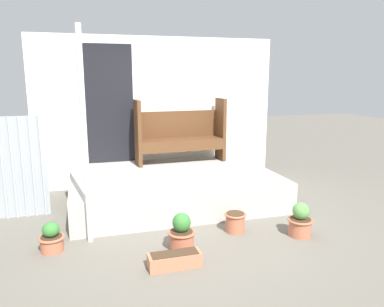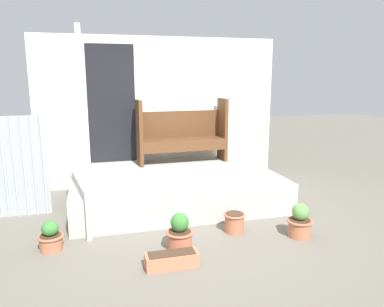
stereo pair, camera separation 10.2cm
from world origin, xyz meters
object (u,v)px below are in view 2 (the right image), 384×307
at_px(flower_pot_far_right, 300,222).
at_px(flower_pot_right, 234,222).
at_px(planter_box_rect, 172,260).
at_px(bench, 182,132).
at_px(flower_pot_middle, 180,234).
at_px(support_post, 84,138).
at_px(flower_pot_left, 51,237).

bearing_deg(flower_pot_far_right, flower_pot_right, 154.68).
relative_size(flower_pot_right, planter_box_rect, 0.51).
distance_m(bench, flower_pot_middle, 2.62).
relative_size(support_post, planter_box_rect, 4.53).
height_order(flower_pot_left, flower_pot_middle, flower_pot_middle).
relative_size(support_post, flower_pot_far_right, 5.85).
bearing_deg(flower_pot_right, bench, 94.24).
xyz_separation_m(support_post, planter_box_rect, (0.82, -0.88, -1.17)).
xyz_separation_m(flower_pot_middle, flower_pot_far_right, (1.50, -0.04, -0.00)).
bearing_deg(support_post, flower_pot_far_right, -12.84).
distance_m(support_post, flower_pot_far_right, 2.76).
bearing_deg(bench, flower_pot_far_right, -72.09).
xyz_separation_m(bench, flower_pot_middle, (-0.62, -2.43, -0.78)).
bearing_deg(flower_pot_left, support_post, 18.60).
relative_size(support_post, bench, 1.60).
distance_m(support_post, flower_pot_right, 2.10).
xyz_separation_m(flower_pot_left, flower_pot_right, (2.19, -0.09, -0.01)).
xyz_separation_m(bench, planter_box_rect, (-0.79, -2.78, -0.89)).
bearing_deg(support_post, flower_pot_right, -7.32).
xyz_separation_m(bench, flower_pot_left, (-2.03, -2.04, -0.82)).
xyz_separation_m(flower_pot_middle, flower_pot_right, (0.78, 0.30, -0.05)).
relative_size(flower_pot_middle, flower_pot_right, 1.57).
height_order(bench, planter_box_rect, bench).
bearing_deg(support_post, flower_pot_left, -161.40).
bearing_deg(flower_pot_left, planter_box_rect, -30.89).
height_order(flower_pot_left, flower_pot_right, flower_pot_left).
xyz_separation_m(flower_pot_left, planter_box_rect, (1.24, -0.74, -0.07)).
bearing_deg(flower_pot_middle, support_post, 152.00).
distance_m(flower_pot_left, flower_pot_middle, 1.46).
height_order(flower_pot_middle, planter_box_rect, flower_pot_middle).
bearing_deg(bench, flower_pot_left, -136.43).
bearing_deg(flower_pot_left, flower_pot_right, -2.25).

